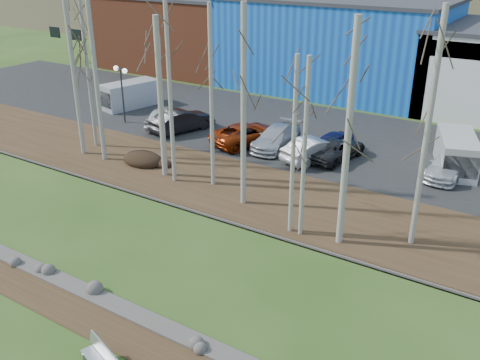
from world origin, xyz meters
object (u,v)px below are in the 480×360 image
Objects in this scene: car_2 at (247,134)px; car_5 at (315,149)px; car_6 at (335,148)px; van_white at (457,154)px; car_3 at (276,137)px; car_0 at (165,116)px; car_1 at (182,120)px; car_7 at (448,165)px; street_lamp at (121,79)px; car_4 at (330,144)px; van_grey at (128,95)px.

car_5 is at bearing -163.57° from car_2.
van_white reaches higher than car_6.
van_white reaches higher than car_5.
car_2 is 13.27m from van_white.
car_0 is at bearing 179.01° from car_3.
car_7 is at bearing -155.76° from car_1.
street_lamp reaches higher than car_2.
car_0 is 13.31m from car_6.
car_4 is at bearing -36.14° from car_6.
car_1 reaches higher than car_5.
van_white is 1.02× the size of van_grey.
car_4 is at bearing -174.74° from car_7.
car_7 is (7.27, 0.34, -0.01)m from car_4.
car_2 is at bearing 162.46° from car_0.
car_6 is at bearing -169.42° from car_7.
van_white reaches higher than car_1.
car_2 is 5.18m from car_5.
car_4 is at bearing 23.44° from street_lamp.
car_6 is (6.11, 0.70, -0.06)m from car_2.
van_grey is at bearing -173.88° from car_4.
car_4 reaches higher than car_6.
van_white is at bearing 24.44° from street_lamp.
van_grey reaches higher than car_6.
car_0 is 12.36m from car_5.
car_5 is at bearing -162.08° from car_1.
car_1 reaches higher than car_7.
car_1 is (1.75, -0.25, 0.02)m from car_0.
car_7 is (23.21, 2.58, -2.66)m from street_lamp.
car_5 is at bearing -177.02° from van_white.
car_0 is at bearing 18.41° from car_5.
car_3 is 1.08× the size of car_5.
car_4 is (12.71, 1.26, -0.10)m from car_0.
car_4 is at bearing -153.70° from car_1.
van_white is (10.94, 2.35, 0.34)m from car_3.
car_5 is at bearing -93.41° from car_4.
car_6 is (0.94, 1.01, -0.08)m from car_5.
street_lamp is at bearing 22.33° from car_5.
car_1 is at bearing -4.53° from van_grey.
car_7 is at bearing -152.86° from car_2.
van_white is at bearing 8.75° from car_3.
street_lamp is 4.74m from van_grey.
street_lamp is at bearing -171.06° from car_7.
car_7 is 0.91× the size of van_grey.
car_3 is at bearing 7.00° from car_5.
car_2 is (5.43, 0.21, -0.07)m from car_1.
street_lamp reaches higher than car_4.
car_2 is at bearing -157.65° from car_4.
car_3 is at bearing -148.54° from car_2.
street_lamp reaches higher than car_1.
car_6 is 19.23m from van_grey.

